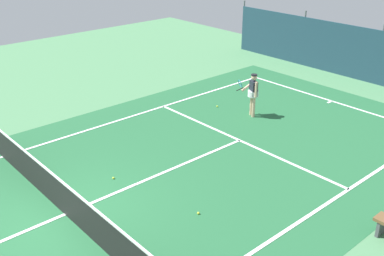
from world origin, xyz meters
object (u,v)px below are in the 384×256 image
tennis_player (253,92)px  tennis_ball_midcourt (113,178)px  tennis_net (63,197)px  tennis_ball_near_player (198,213)px  tennis_ball_by_sideline (217,106)px

tennis_player → tennis_ball_midcourt: tennis_player is taller
tennis_net → tennis_ball_near_player: size_ratio=153.33×
tennis_ball_near_player → tennis_ball_by_sideline: (-4.87, 5.43, 0.00)m
tennis_player → tennis_ball_by_sideline: (-1.49, -0.35, -0.93)m
tennis_player → tennis_ball_near_player: 6.77m
tennis_net → tennis_ball_near_player: 3.39m
tennis_ball_by_sideline → tennis_ball_midcourt: bearing=-72.0°
tennis_net → tennis_player: 8.40m
tennis_ball_midcourt → tennis_ball_by_sideline: (-1.98, 6.09, 0.00)m
tennis_player → tennis_ball_midcourt: 6.53m
tennis_ball_near_player → tennis_ball_by_sideline: same height
tennis_ball_near_player → tennis_ball_midcourt: 2.97m
tennis_player → tennis_ball_by_sideline: size_ratio=24.85×
tennis_ball_midcourt → tennis_ball_by_sideline: bearing=108.0°
tennis_ball_midcourt → tennis_ball_near_player: bearing=12.9°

